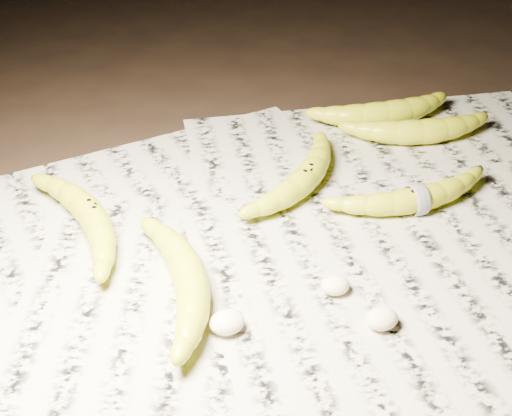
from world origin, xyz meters
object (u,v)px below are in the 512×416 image
object	(u,v)px
banana_left_a	(91,213)
banana_upper_a	(420,129)
banana_taped	(417,197)
banana_left_b	(190,276)
banana_upper_b	(385,112)
banana_center	(306,176)

from	to	relation	value
banana_left_a	banana_upper_a	distance (m)	0.49
banana_taped	banana_upper_a	world-z (taller)	banana_upper_a
banana_left_b	banana_upper_a	distance (m)	0.45
banana_upper_a	banana_upper_b	bearing A→B (deg)	121.53
banana_center	banana_taped	world-z (taller)	banana_center
banana_center	banana_upper_b	world-z (taller)	banana_upper_b
banana_left_a	banana_center	distance (m)	0.28
banana_upper_a	banana_upper_b	xyz separation A→B (m)	(-0.02, 0.06, 0.00)
banana_left_b	banana_center	distance (m)	0.24
banana_left_b	banana_upper_a	xyz separation A→B (m)	(0.40, 0.21, -0.00)
banana_left_a	banana_upper_a	xyz separation A→B (m)	(0.48, 0.05, 0.00)
banana_center	banana_upper_a	xyz separation A→B (m)	(0.20, 0.06, 0.00)
banana_left_a	banana_left_b	bearing A→B (deg)	-163.39
banana_taped	banana_upper_a	bearing A→B (deg)	58.83
banana_center	banana_upper_b	bearing A→B (deg)	-6.66
banana_upper_b	banana_left_a	bearing A→B (deg)	-160.77
banana_left_a	banana_taped	world-z (taller)	banana_left_a
banana_left_a	banana_taped	size ratio (longest dim) A/B	1.03
banana_left_b	banana_taped	size ratio (longest dim) A/B	0.99
banana_left_a	banana_left_b	distance (m)	0.18
banana_left_a	banana_upper_a	bearing A→B (deg)	-95.67
banana_upper_b	banana_taped	bearing A→B (deg)	-102.35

